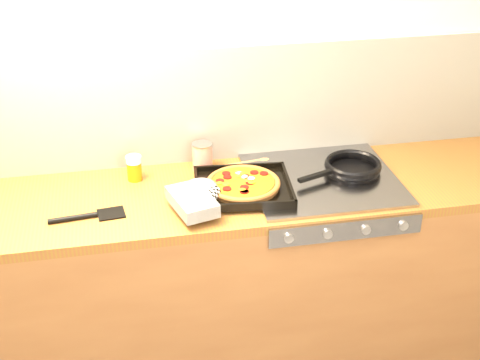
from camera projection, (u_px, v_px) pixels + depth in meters
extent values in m
plane|color=#BEB3A0|center=(201.00, 83.00, 2.76)|extent=(3.20, 0.00, 3.20)
cube|color=white|center=(203.00, 106.00, 2.80)|extent=(3.20, 0.02, 0.50)
cube|color=#8F5D37|center=(217.00, 285.00, 2.89)|extent=(3.20, 0.60, 0.86)
cube|color=brown|center=(215.00, 195.00, 2.68)|extent=(3.20, 0.60, 0.04)
cube|color=gray|center=(345.00, 229.00, 2.51)|extent=(0.60, 0.03, 0.08)
cylinder|color=#A5A5AA|center=(289.00, 238.00, 2.46)|extent=(0.04, 0.02, 0.04)
cylinder|color=#A5A5AA|center=(328.00, 234.00, 2.49)|extent=(0.04, 0.02, 0.04)
cylinder|color=#A5A5AA|center=(366.00, 230.00, 2.51)|extent=(0.04, 0.02, 0.04)
cylinder|color=#A5A5AA|center=(403.00, 225.00, 2.54)|extent=(0.04, 0.02, 0.04)
cube|color=gray|center=(322.00, 180.00, 2.75)|extent=(0.60, 0.56, 0.02)
cube|color=black|center=(243.00, 188.00, 2.65)|extent=(0.40, 0.36, 0.01)
cube|color=black|center=(239.00, 167.00, 2.78)|extent=(0.38, 0.04, 0.02)
cube|color=black|center=(248.00, 205.00, 2.50)|extent=(0.38, 0.04, 0.02)
cube|color=black|center=(289.00, 183.00, 2.66)|extent=(0.04, 0.33, 0.02)
cube|color=black|center=(197.00, 187.00, 2.62)|extent=(0.04, 0.33, 0.02)
cylinder|color=#A55F2F|center=(243.00, 185.00, 2.64)|extent=(0.31, 0.31, 0.02)
torus|color=#A55F2F|center=(243.00, 183.00, 2.64)|extent=(0.32, 0.32, 0.02)
cylinder|color=#BF7317|center=(243.00, 183.00, 2.63)|extent=(0.27, 0.27, 0.01)
cylinder|color=maroon|center=(250.00, 183.00, 2.62)|extent=(0.04, 0.04, 0.00)
cylinder|color=maroon|center=(226.00, 173.00, 2.69)|extent=(0.04, 0.04, 0.00)
cylinder|color=maroon|center=(244.00, 192.00, 2.56)|extent=(0.04, 0.04, 0.00)
cylinder|color=maroon|center=(220.00, 181.00, 2.63)|extent=(0.04, 0.04, 0.00)
cylinder|color=maroon|center=(254.00, 172.00, 2.70)|extent=(0.04, 0.04, 0.00)
cylinder|color=maroon|center=(245.00, 176.00, 2.67)|extent=(0.04, 0.04, 0.00)
cylinder|color=maroon|center=(227.00, 189.00, 2.58)|extent=(0.04, 0.04, 0.00)
cylinder|color=maroon|center=(264.00, 173.00, 2.69)|extent=(0.04, 0.04, 0.00)
cylinder|color=maroon|center=(245.00, 191.00, 2.56)|extent=(0.04, 0.04, 0.00)
cylinder|color=maroon|center=(244.00, 187.00, 2.59)|extent=(0.04, 0.04, 0.00)
cylinder|color=maroon|center=(227.00, 177.00, 2.66)|extent=(0.04, 0.04, 0.00)
ellipsoid|color=gold|center=(225.00, 184.00, 2.61)|extent=(0.03, 0.02, 0.01)
ellipsoid|color=gold|center=(219.00, 183.00, 2.61)|extent=(0.03, 0.02, 0.01)
ellipsoid|color=gold|center=(240.00, 176.00, 2.67)|extent=(0.03, 0.02, 0.01)
ellipsoid|color=gold|center=(238.00, 172.00, 2.70)|extent=(0.03, 0.02, 0.01)
ellipsoid|color=gold|center=(242.00, 190.00, 2.57)|extent=(0.03, 0.02, 0.01)
ellipsoid|color=gold|center=(252.00, 183.00, 2.62)|extent=(0.03, 0.02, 0.01)
ellipsoid|color=gold|center=(249.00, 181.00, 2.63)|extent=(0.03, 0.02, 0.01)
ellipsoid|color=gold|center=(226.00, 185.00, 2.60)|extent=(0.03, 0.02, 0.01)
ellipsoid|color=gold|center=(243.00, 173.00, 2.69)|extent=(0.03, 0.02, 0.01)
ellipsoid|color=silver|center=(239.00, 173.00, 2.70)|extent=(0.03, 0.03, 0.01)
ellipsoid|color=silver|center=(245.00, 177.00, 2.67)|extent=(0.03, 0.03, 0.01)
ellipsoid|color=silver|center=(251.00, 178.00, 2.65)|extent=(0.03, 0.03, 0.01)
cube|color=black|center=(192.00, 202.00, 2.49)|extent=(0.19, 0.25, 0.05)
ellipsoid|color=black|center=(201.00, 188.00, 2.59)|extent=(0.14, 0.14, 0.05)
cylinder|color=black|center=(210.00, 197.00, 2.52)|extent=(0.09, 0.11, 0.05)
cylinder|color=black|center=(352.00, 170.00, 2.79)|extent=(0.28, 0.28, 0.01)
torus|color=black|center=(353.00, 165.00, 2.78)|extent=(0.30, 0.30, 0.02)
cube|color=black|center=(316.00, 176.00, 2.69)|extent=(0.17, 0.08, 0.02)
cylinder|color=maroon|center=(202.00, 157.00, 2.81)|extent=(0.10, 0.10, 0.11)
cylinder|color=#B2B2B7|center=(202.00, 144.00, 2.78)|extent=(0.10, 0.10, 0.01)
cylinder|color=#B2B2B7|center=(203.00, 169.00, 2.83)|extent=(0.10, 0.10, 0.01)
cylinder|color=orange|center=(134.00, 171.00, 2.74)|extent=(0.06, 0.06, 0.08)
cylinder|color=silver|center=(133.00, 159.00, 2.71)|extent=(0.06, 0.06, 0.03)
cylinder|color=#9B7241|center=(233.00, 165.00, 2.85)|extent=(0.26, 0.05, 0.02)
ellipsoid|color=#9B7241|center=(264.00, 160.00, 2.89)|extent=(0.06, 0.04, 0.02)
cube|color=black|center=(111.00, 213.00, 2.51)|extent=(0.11, 0.10, 0.01)
cylinder|color=black|center=(73.00, 218.00, 2.47)|extent=(0.18, 0.04, 0.02)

